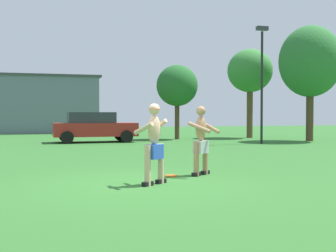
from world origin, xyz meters
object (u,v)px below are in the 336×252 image
Objects in this scene: tree_left_field at (310,62)px; player_in_gray at (201,139)px; tree_behind_players at (177,86)px; tree_right_field at (250,72)px; lamp_post at (262,72)px; player_with_cap at (154,140)px; car_red_near_post at (94,127)px; frisbee at (171,176)px.

player_in_gray is at bearing -133.58° from tree_left_field.
tree_behind_players is (3.80, 14.44, 2.25)m from player_in_gray.
lamp_post is at bearing -110.15° from tree_right_field.
player_with_cap is 13.80m from lamp_post.
tree_behind_players is at bearing 15.57° from car_red_near_post.
tree_behind_players is at bearing 71.34° from player_with_cap.
tree_behind_players is (4.54, 14.40, 3.12)m from frisbee.
player_in_gray is 0.39× the size of car_red_near_post.
car_red_near_post is 5.68m from tree_behind_players.
car_red_near_post is (-1.20, 13.05, -0.06)m from player_in_gray.
tree_behind_players is at bearing 122.45° from lamp_post.
lamp_post reaches higher than tree_right_field.
tree_right_field reaches higher than player_in_gray.
tree_left_field reaches higher than player_in_gray.
tree_right_field is at bearing 57.43° from player_with_cap.
player_with_cap is at bearing -122.57° from tree_right_field.
lamp_post is (8.23, 10.76, 2.64)m from player_with_cap.
player_in_gray is 0.26× the size of tree_left_field.
tree_behind_players is (-6.54, 3.58, -1.21)m from tree_left_field.
frisbee is 12.78m from lamp_post.
player_with_cap reaches higher than car_red_near_post.
tree_left_field reaches higher than car_red_near_post.
tree_left_field reaches higher than frisbee.
car_red_near_post is (0.23, 14.09, -0.12)m from player_with_cap.
lamp_post is 0.93× the size of tree_left_field.
player_with_cap reaches higher than frisbee.
car_red_near_post is at bearing 169.29° from tree_left_field.
frisbee is 15.42m from tree_behind_players.
lamp_post is at bearing -162.10° from tree_left_field.
player_in_gray is 1.14m from frisbee.
tree_right_field is 1.27× the size of tree_behind_players.
player_with_cap is 1.02× the size of player_in_gray.
frisbee is at bearing -122.57° from tree_right_field.
frisbee is 0.07× the size of tree_behind_players.
player_with_cap is 16.48m from tree_behind_players.
tree_left_field reaches higher than lamp_post.
player_with_cap is at bearing -122.64° from frisbee.
tree_right_field is at bearing 114.15° from tree_left_field.
player_with_cap is 1.58m from frisbee.
player_with_cap is 1.77m from player_in_gray.
lamp_post is 5.33m from tree_right_field.
player_in_gray reaches higher than frisbee.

